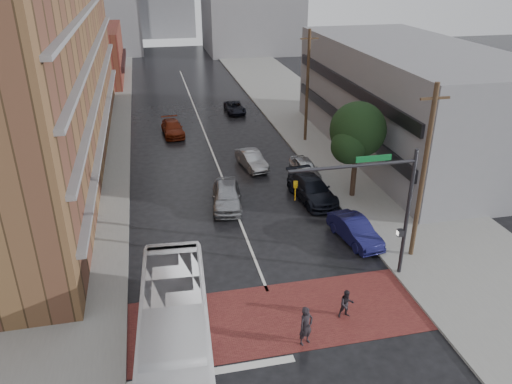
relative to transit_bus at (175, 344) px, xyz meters
name	(u,v)px	position (x,y,z in m)	size (l,w,h in m)	color
ground	(280,323)	(4.93, 2.14, -1.64)	(160.00, 160.00, 0.00)	black
crosswalk	(278,316)	(4.93, 2.64, -1.63)	(14.00, 5.00, 0.02)	maroon
sidewalk_west	(77,154)	(-6.57, 27.14, -1.56)	(9.00, 90.00, 0.15)	gray
sidewalk_east	(329,135)	(16.43, 27.14, -1.56)	(9.00, 90.00, 0.15)	gray
storefront_west	(91,54)	(-7.07, 56.14, 1.86)	(8.00, 16.00, 7.00)	maroon
building_east	(408,100)	(21.43, 22.14, 2.86)	(11.00, 26.00, 9.00)	slate
street_tree	(358,133)	(13.45, 14.17, 3.10)	(4.20, 4.10, 6.90)	#332319
signal_mast	(383,198)	(10.78, 4.64, 3.10)	(6.50, 0.30, 7.20)	#2D2D33
utility_pole_near	(423,174)	(13.73, 6.14, 3.50)	(1.60, 0.26, 10.00)	#473321
utility_pole_far	(307,86)	(13.73, 26.14, 3.50)	(1.60, 0.26, 10.00)	#473321
transit_bus	(175,344)	(0.00, 0.00, 0.00)	(2.75, 11.74, 3.27)	white
pedestrian_a	(306,326)	(5.67, 0.64, -0.67)	(0.70, 0.46, 1.92)	black
pedestrian_b	(347,304)	(8.10, 1.95, -0.90)	(0.72, 0.56, 1.48)	#262126
car_travel_a	(227,195)	(4.48, 14.59, -0.81)	(1.96, 4.87, 1.66)	#94969B
car_travel_b	(252,160)	(7.57, 20.97, -0.95)	(1.45, 4.15, 1.37)	#95989C
car_travel_c	(173,128)	(1.90, 30.59, -0.97)	(1.86, 4.57, 1.33)	maroon
suv_travel	(235,107)	(9.03, 36.68, -1.06)	(1.91, 4.13, 1.15)	black
car_parked_near	(355,230)	(11.23, 8.42, -0.92)	(1.52, 4.35, 1.43)	#131344
car_parked_mid	(312,189)	(10.49, 14.39, -0.85)	(2.19, 5.40, 1.57)	black
car_parked_far	(305,168)	(11.23, 18.32, -0.94)	(1.65, 4.10, 1.40)	#B8BDC1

